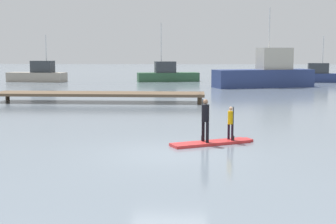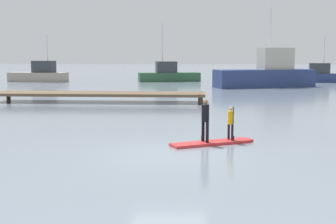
% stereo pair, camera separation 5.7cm
% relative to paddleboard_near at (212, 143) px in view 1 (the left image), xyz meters
% --- Properties ---
extents(ground_plane, '(240.00, 240.00, 0.00)m').
position_rel_paddleboard_near_xyz_m(ground_plane, '(-1.45, -1.72, -0.05)').
color(ground_plane, slate).
extents(paddleboard_near, '(3.00, 1.90, 0.10)m').
position_rel_paddleboard_near_xyz_m(paddleboard_near, '(0.00, 0.00, 0.00)').
color(paddleboard_near, red).
rests_on(paddleboard_near, ground).
extents(paddler_adult, '(0.36, 0.44, 1.50)m').
position_rel_paddleboard_near_xyz_m(paddler_adult, '(-0.26, -0.13, 0.91)').
color(paddler_adult, black).
rests_on(paddler_adult, paddleboard_near).
extents(paddler_child_solo, '(0.28, 0.38, 1.21)m').
position_rel_paddleboard_near_xyz_m(paddler_child_solo, '(0.65, 0.32, 0.72)').
color(paddler_child_solo, black).
rests_on(paddler_child_solo, paddleboard_near).
extents(fishing_boat_white_large, '(9.73, 5.39, 7.37)m').
position_rel_paddleboard_near_xyz_m(fishing_boat_white_large, '(5.93, 28.03, 1.19)').
color(fishing_boat_white_large, navy).
rests_on(fishing_boat_white_large, ground).
extents(fishing_boat_green_midground, '(6.72, 2.87, 5.16)m').
position_rel_paddleboard_near_xyz_m(fishing_boat_green_midground, '(-18.17, 34.85, 0.74)').
color(fishing_boat_green_midground, '#9E9384').
rests_on(fishing_boat_green_midground, ground).
extents(motor_boat_small_navy, '(7.10, 3.39, 6.52)m').
position_rel_paddleboard_near_xyz_m(motor_boat_small_navy, '(-3.81, 36.16, 0.74)').
color(motor_boat_small_navy, '#2D5638').
rests_on(motor_boat_small_navy, ground).
extents(trawler_grey_distant, '(5.46, 1.74, 5.02)m').
position_rel_paddleboard_near_xyz_m(trawler_grey_distant, '(12.90, 35.70, 0.72)').
color(trawler_grey_distant, navy).
rests_on(trawler_grey_distant, ground).
extents(floating_dock, '(13.61, 2.44, 0.63)m').
position_rel_paddleboard_near_xyz_m(floating_dock, '(-6.86, 13.69, 0.48)').
color(floating_dock, brown).
rests_on(floating_dock, ground).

